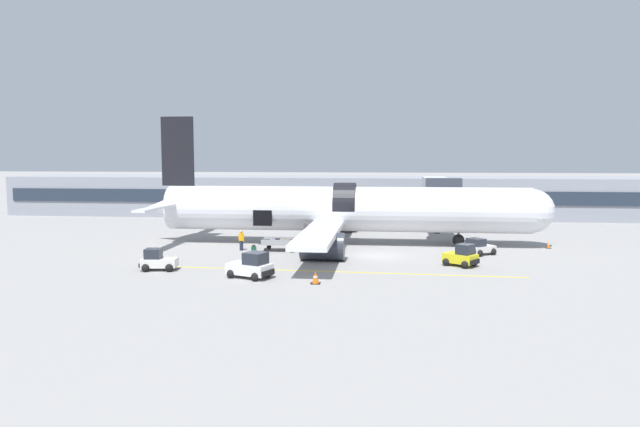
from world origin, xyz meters
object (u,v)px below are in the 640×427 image
Objects in this scene: airplane at (340,210)px; ground_crew_loader_b at (241,240)px; baggage_cart_loading at (281,244)px; baggage_tug_mid at (251,267)px; ground_crew_driver at (331,238)px; suitcase_on_tarmac_upright at (254,250)px; baggage_tug_spare at (462,257)px; ground_crew_loader_a at (327,241)px; baggage_tug_lead at (158,261)px; baggage_tug_rear at (478,247)px.

ground_crew_loader_b is (-8.09, -4.61, -2.22)m from airplane.
baggage_tug_mid is at bearing -89.99° from baggage_cart_loading.
ground_crew_driver is 2.05× the size of suitcase_on_tarmac_upright.
airplane reaches higher than ground_crew_driver.
ground_crew_loader_a is at bearing 154.27° from baggage_tug_spare.
baggage_tug_lead reaches higher than baggage_tug_rear.
ground_crew_loader_a is at bearing -98.62° from airplane.
baggage_tug_mid reaches higher than baggage_cart_loading.
ground_crew_loader_b is at bearing -179.52° from baggage_tug_rear.
baggage_tug_spare is (9.69, -9.68, -2.45)m from airplane.
baggage_tug_mid reaches higher than baggage_tug_spare.
suitcase_on_tarmac_upright is (-16.23, 3.07, -0.34)m from baggage_tug_spare.
ground_crew_driver reaches higher than baggage_tug_lead.
airplane is 9.57m from ground_crew_loader_b.
ground_crew_loader_a is 1.06× the size of ground_crew_driver.
airplane is 13.91m from baggage_tug_spare.
baggage_tug_rear is 16.38m from baggage_cart_loading.
baggage_tug_mid is 11.34m from ground_crew_loader_b.
ground_crew_loader_a is at bearing -0.46° from ground_crew_loader_b.
ground_crew_loader_a is 1.01× the size of ground_crew_loader_b.
airplane is 6.93m from baggage_cart_loading.
baggage_cart_loading reaches higher than suitcase_on_tarmac_upright.
baggage_tug_rear is at bearing 21.45° from baggage_tug_lead.
baggage_tug_mid is (-4.66, -15.42, -2.40)m from airplane.
ground_crew_driver is (-0.54, -2.62, -2.27)m from airplane.
ground_crew_loader_b is at bearing 179.54° from ground_crew_loader_a.
airplane is 9.71m from suitcase_on_tarmac_upright.
suitcase_on_tarmac_upright is (-6.00, -3.99, -0.52)m from ground_crew_driver.
baggage_tug_lead is 8.81m from suitcase_on_tarmac_upright.
airplane is at bearing 29.70° from ground_crew_loader_b.
ground_crew_loader_b reaches higher than baggage_tug_rear.
ground_crew_loader_b is 2.17× the size of suitcase_on_tarmac_upright.
ground_crew_loader_a is at bearing -178.96° from baggage_tug_rear.
ground_crew_driver reaches higher than baggage_cart_loading.
baggage_tug_mid is at bearing -13.72° from baggage_tug_lead.
airplane is 22.54× the size of ground_crew_driver.
baggage_tug_lead is at bearing -140.89° from ground_crew_loader_a.
baggage_tug_rear is 18.38m from suitcase_on_tarmac_upright.
baggage_tug_mid is at bearing -72.40° from ground_crew_loader_b.
baggage_cart_loading is at bearing -136.38° from airplane.
baggage_tug_mid is at bearing -77.96° from suitcase_on_tarmac_upright.
baggage_tug_mid is 0.82× the size of baggage_cart_loading.
ground_crew_loader_a reaches higher than ground_crew_driver.
baggage_tug_lead is (-11.79, -13.68, -2.50)m from airplane.
ground_crew_loader_a is at bearing -94.71° from ground_crew_driver.
baggage_tug_mid is (7.13, -1.74, 0.10)m from baggage_tug_lead.
baggage_tug_spare reaches higher than suitcase_on_tarmac_upright.
baggage_tug_lead is at bearing -135.49° from ground_crew_driver.
baggage_tug_lead is at bearing -127.64° from baggage_cart_loading.
ground_crew_loader_a is (-10.39, 5.01, 0.23)m from baggage_tug_spare.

